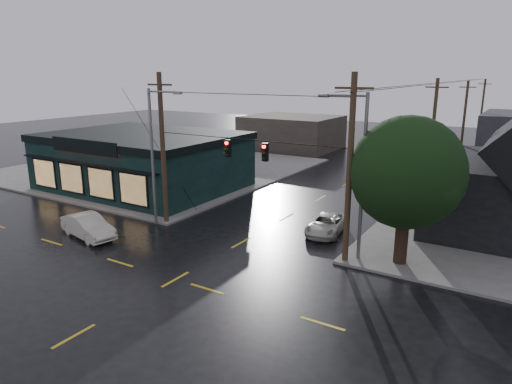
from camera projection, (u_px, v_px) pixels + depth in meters
The scene contains 15 objects.
ground_plane at pixel (175, 279), 22.96m from camera, with size 160.00×160.00×0.00m, color black.
sidewalk_nw at pixel (158, 168), 49.56m from camera, with size 28.00×28.00×0.15m, color #615F5A.
pizza_shop at pixel (143, 160), 40.58m from camera, with size 16.30×12.34×4.90m.
corner_tree at pixel (407, 173), 23.44m from camera, with size 5.89×5.89×7.92m.
utility_pole_nw at pixel (167, 223), 31.61m from camera, with size 2.00×0.32×10.15m, color #322316, non-canonical shape.
utility_pole_ne at pixel (345, 262), 25.03m from camera, with size 2.00×0.32×10.15m, color #322316, non-canonical shape.
utility_pole_far_a at pixel (428, 184), 42.76m from camera, with size 2.00×0.32×9.65m, color #322316, non-canonical shape.
utility_pole_far_b at pixel (460, 153), 59.25m from camera, with size 2.00×0.32×9.15m, color #322316, non-canonical shape.
utility_pole_far_c at pixel (479, 135), 75.74m from camera, with size 2.00×0.32×9.15m, color #322316, non-canonical shape.
span_signal_assembly at pixel (246, 150), 26.83m from camera, with size 13.00×0.48×1.23m.
streetlight_nw at pixel (156, 225), 31.19m from camera, with size 5.40×0.30×9.15m, color slate, non-canonical shape.
streetlight_ne at pixel (358, 260), 25.36m from camera, with size 5.40×0.30×9.15m, color slate, non-canonical shape.
bg_building_west at pixel (292, 132), 62.47m from camera, with size 12.00×10.00×4.40m, color #352D26.
sedan_cream at pixel (88, 226), 28.66m from camera, with size 1.55×4.46×1.47m, color beige.
suv_silver at pixel (327, 224), 29.46m from camera, with size 1.97×4.28×1.19m, color #BAB9AC.
Camera 1 is at (14.50, -15.86, 10.08)m, focal length 32.00 mm.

